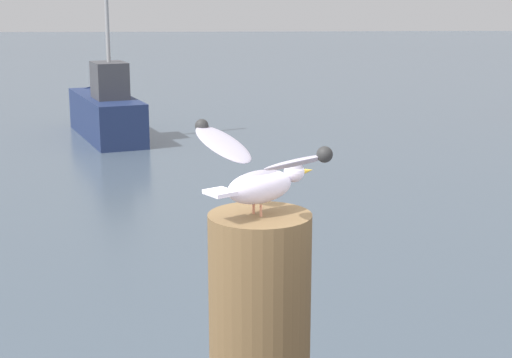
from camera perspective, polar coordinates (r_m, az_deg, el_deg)
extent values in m
cylinder|color=brown|center=(2.53, 0.27, -11.25)|extent=(0.32, 0.32, 0.79)
cylinder|color=tan|center=(2.36, 0.36, -2.27)|extent=(0.01, 0.01, 0.04)
cylinder|color=tan|center=(2.39, -0.17, -2.09)|extent=(0.01, 0.01, 0.04)
ellipsoid|color=silver|center=(2.37, 0.28, -0.56)|extent=(0.24, 0.21, 0.10)
sphere|color=silver|center=(2.44, 2.74, 0.52)|extent=(0.06, 0.06, 0.06)
cone|color=gold|center=(2.48, 3.70, 0.60)|extent=(0.05, 0.04, 0.02)
cube|color=silver|center=(2.28, -2.59, -0.97)|extent=(0.10, 0.11, 0.01)
ellipsoid|color=silver|center=(2.20, 2.86, 1.18)|extent=(0.24, 0.28, 0.10)
sphere|color=#3A3A3A|center=(2.11, 4.93, 1.76)|extent=(0.04, 0.04, 0.04)
ellipsoid|color=silver|center=(2.48, -2.38, 2.52)|extent=(0.24, 0.28, 0.10)
sphere|color=#3A3A3A|center=(2.56, -3.90, 3.82)|extent=(0.04, 0.04, 0.04)
cube|color=navy|center=(17.18, -10.65, 4.40)|extent=(2.04, 3.44, 0.89)
cone|color=navy|center=(19.01, -11.87, 5.32)|extent=(1.12, 1.12, 0.87)
cube|color=#47474C|center=(16.62, -10.42, 6.95)|extent=(0.89, 1.03, 0.74)
cylinder|color=#A5A5A8|center=(16.53, -10.65, 12.15)|extent=(0.08, 0.08, 2.27)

